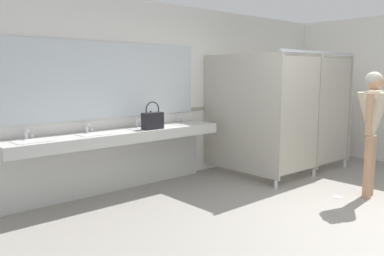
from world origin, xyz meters
name	(u,v)px	position (x,y,z in m)	size (l,w,h in m)	color
ground_plane	(337,218)	(0.00, 0.00, -0.05)	(7.03, 5.82, 0.10)	gray
wall_back	(188,92)	(0.00, 2.67, 1.34)	(7.03, 0.12, 2.67)	silver
wall_back_tile_band	(191,109)	(0.00, 2.61, 1.05)	(7.03, 0.01, 0.06)	#9E937F
vanity_counter	(117,148)	(-1.50, 2.41, 0.64)	(3.09, 0.53, 0.98)	silver
mirror_panel	(108,80)	(-1.50, 2.60, 1.54)	(2.99, 0.02, 1.03)	silver
bathroom_stalls	(289,110)	(1.30, 1.61, 1.03)	(2.06, 1.55, 1.97)	#B2AD9E
person_standing	(372,119)	(0.92, 0.06, 1.05)	(0.56, 0.49, 1.66)	tan
handbag	(153,120)	(-1.06, 2.19, 1.00)	(0.30, 0.13, 0.38)	black
soap_dispenser	(151,119)	(-0.88, 2.48, 0.97)	(0.07, 0.07, 0.22)	#D899B2
paper_cup	(147,125)	(-1.11, 2.24, 0.92)	(0.07, 0.07, 0.10)	white
floor_drain_cover	(338,197)	(0.59, 0.31, 0.00)	(0.14, 0.14, 0.01)	#B7BABF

